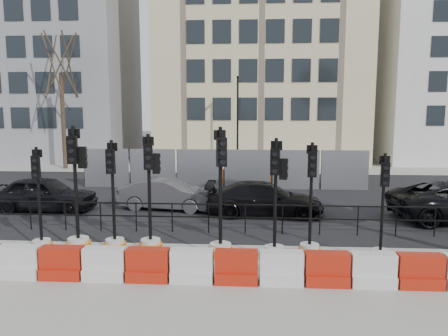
# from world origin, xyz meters

# --- Properties ---
(ground) EXTENTS (120.00, 120.00, 0.00)m
(ground) POSITION_xyz_m (0.00, 0.00, 0.00)
(ground) COLOR #51514C
(ground) RESTS_ON ground
(sidewalk_near) EXTENTS (40.00, 6.00, 0.02)m
(sidewalk_near) POSITION_xyz_m (0.00, -3.00, 0.01)
(sidewalk_near) COLOR gray
(sidewalk_near) RESTS_ON ground
(road) EXTENTS (40.00, 14.00, 0.03)m
(road) POSITION_xyz_m (0.00, 7.00, 0.01)
(road) COLOR black
(road) RESTS_ON ground
(sidewalk_far) EXTENTS (40.00, 4.00, 0.02)m
(sidewalk_far) POSITION_xyz_m (0.00, 16.00, 0.01)
(sidewalk_far) COLOR gray
(sidewalk_far) RESTS_ON ground
(building_grey) EXTENTS (11.00, 9.06, 14.00)m
(building_grey) POSITION_xyz_m (-14.00, 21.99, 7.00)
(building_grey) COLOR gray
(building_grey) RESTS_ON ground
(building_cream) EXTENTS (15.00, 10.06, 18.00)m
(building_cream) POSITION_xyz_m (2.00, 21.99, 9.00)
(building_cream) COLOR beige
(building_cream) RESTS_ON ground
(kerb_railing) EXTENTS (18.00, 0.04, 1.00)m
(kerb_railing) POSITION_xyz_m (0.00, 1.20, 0.69)
(kerb_railing) COLOR black
(kerb_railing) RESTS_ON ground
(heras_fencing) EXTENTS (14.33, 1.72, 2.00)m
(heras_fencing) POSITION_xyz_m (0.57, 9.86, 0.65)
(heras_fencing) COLOR gray
(heras_fencing) RESTS_ON ground
(lamp_post_far) EXTENTS (0.12, 0.56, 6.00)m
(lamp_post_far) POSITION_xyz_m (0.50, 14.98, 3.22)
(lamp_post_far) COLOR black
(lamp_post_far) RESTS_ON ground
(tree_bare_far) EXTENTS (2.00, 2.00, 9.00)m
(tree_bare_far) POSITION_xyz_m (-11.00, 15.50, 6.65)
(tree_bare_far) COLOR #473828
(tree_bare_far) RESTS_ON ground
(barrier_row) EXTENTS (15.70, 0.50, 0.80)m
(barrier_row) POSITION_xyz_m (-0.00, -2.80, 0.37)
(barrier_row) COLOR red
(barrier_row) RESTS_ON ground
(traffic_signal_a) EXTENTS (0.60, 0.60, 3.02)m
(traffic_signal_a) POSITION_xyz_m (-4.57, -0.96, 0.62)
(traffic_signal_a) COLOR beige
(traffic_signal_a) RESTS_ON ground
(traffic_signal_b) EXTENTS (0.71, 0.71, 3.61)m
(traffic_signal_b) POSITION_xyz_m (-3.50, -0.93, 0.86)
(traffic_signal_b) COLOR beige
(traffic_signal_b) RESTS_ON ground
(traffic_signal_c) EXTENTS (0.63, 0.63, 3.22)m
(traffic_signal_c) POSITION_xyz_m (-2.49, -0.83, 0.66)
(traffic_signal_c) COLOR beige
(traffic_signal_c) RESTS_ON ground
(traffic_signal_d) EXTENTS (0.67, 0.67, 3.39)m
(traffic_signal_d) POSITION_xyz_m (-1.44, -0.84, 0.81)
(traffic_signal_d) COLOR beige
(traffic_signal_d) RESTS_ON ground
(traffic_signal_e) EXTENTS (0.71, 0.71, 3.60)m
(traffic_signal_e) POSITION_xyz_m (0.56, -1.19, 0.74)
(traffic_signal_e) COLOR beige
(traffic_signal_e) RESTS_ON ground
(traffic_signal_f) EXTENTS (0.65, 0.65, 3.32)m
(traffic_signal_f) POSITION_xyz_m (2.03, -1.25, 0.79)
(traffic_signal_f) COLOR beige
(traffic_signal_f) RESTS_ON ground
(traffic_signal_g) EXTENTS (0.63, 0.63, 3.19)m
(traffic_signal_g) POSITION_xyz_m (3.00, -0.93, 0.66)
(traffic_signal_g) COLOR beige
(traffic_signal_g) RESTS_ON ground
(traffic_signal_h) EXTENTS (0.58, 0.58, 2.93)m
(traffic_signal_h) POSITION_xyz_m (4.83, -1.21, 0.61)
(traffic_signal_h) COLOR beige
(traffic_signal_h) RESTS_ON ground
(car_a) EXTENTS (1.70, 4.12, 1.40)m
(car_a) POSITION_xyz_m (-6.82, 3.87, 0.70)
(car_a) COLOR black
(car_a) RESTS_ON ground
(car_b) EXTENTS (2.43, 4.25, 1.28)m
(car_b) POSITION_xyz_m (-1.96, 4.44, 0.64)
(car_b) COLOR #434448
(car_b) RESTS_ON ground
(car_c) EXTENTS (1.90, 4.49, 1.29)m
(car_c) POSITION_xyz_m (1.90, 3.69, 0.65)
(car_c) COLOR black
(car_c) RESTS_ON ground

